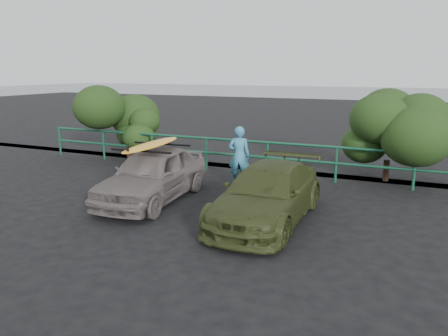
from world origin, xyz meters
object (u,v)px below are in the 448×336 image
(man, at_px, (239,156))
(surfboard, at_px, (152,145))
(sedan, at_px, (153,175))
(guardrail, at_px, (236,156))
(olive_vehicle, at_px, (268,194))

(man, bearing_deg, surfboard, 45.14)
(sedan, bearing_deg, guardrail, 74.24)
(man, height_order, surfboard, man)
(olive_vehicle, distance_m, surfboard, 3.09)
(guardrail, distance_m, man, 1.43)
(olive_vehicle, relative_size, man, 2.47)
(olive_vehicle, bearing_deg, surfboard, 174.97)
(man, bearing_deg, guardrail, -77.77)
(olive_vehicle, height_order, surfboard, surfboard)
(sedan, xyz_separation_m, man, (1.34, 2.21, 0.17))
(olive_vehicle, height_order, man, man)
(sedan, height_order, surfboard, surfboard)
(guardrail, distance_m, olive_vehicle, 4.36)
(guardrail, xyz_separation_m, surfboard, (-0.73, -3.47, 0.84))
(sedan, xyz_separation_m, olive_vehicle, (2.97, -0.27, -0.06))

